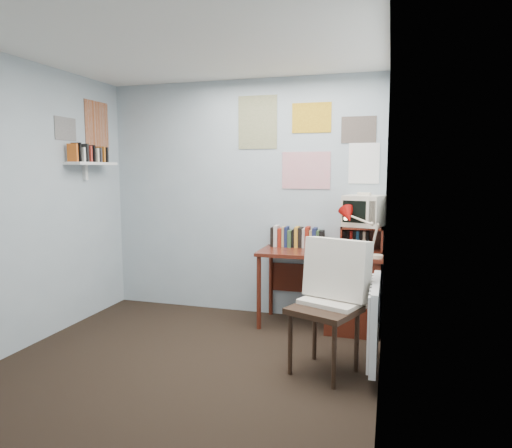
{
  "coord_description": "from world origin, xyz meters",
  "views": [
    {
      "loc": [
        1.53,
        -2.93,
        1.56
      ],
      "look_at": [
        0.39,
        0.98,
        1.07
      ],
      "focal_mm": 32.0,
      "sensor_mm": 36.0,
      "label": 1
    }
  ],
  "objects_px": {
    "crt_tv": "(364,209)",
    "radiator": "(375,320)",
    "desk": "(348,289)",
    "desk_chair": "(324,310)",
    "wall_shelf": "(91,164)",
    "tv_riser": "(362,239)",
    "desk_lamp": "(377,236)"
  },
  "relations": [
    {
      "from": "desk",
      "to": "desk_lamp",
      "type": "bearing_deg",
      "value": -35.72
    },
    {
      "from": "radiator",
      "to": "wall_shelf",
      "type": "height_order",
      "value": "wall_shelf"
    },
    {
      "from": "desk",
      "to": "wall_shelf",
      "type": "height_order",
      "value": "wall_shelf"
    },
    {
      "from": "desk_chair",
      "to": "desk",
      "type": "bearing_deg",
      "value": 107.7
    },
    {
      "from": "desk_chair",
      "to": "crt_tv",
      "type": "bearing_deg",
      "value": 102.05
    },
    {
      "from": "desk",
      "to": "tv_riser",
      "type": "height_order",
      "value": "tv_riser"
    },
    {
      "from": "desk_chair",
      "to": "tv_riser",
      "type": "bearing_deg",
      "value": 102.34
    },
    {
      "from": "desk_lamp",
      "to": "crt_tv",
      "type": "bearing_deg",
      "value": 116.42
    },
    {
      "from": "desk_lamp",
      "to": "tv_riser",
      "type": "height_order",
      "value": "desk_lamp"
    },
    {
      "from": "radiator",
      "to": "desk_lamp",
      "type": "bearing_deg",
      "value": 91.56
    },
    {
      "from": "crt_tv",
      "to": "radiator",
      "type": "distance_m",
      "value": 1.31
    },
    {
      "from": "desk",
      "to": "crt_tv",
      "type": "height_order",
      "value": "crt_tv"
    },
    {
      "from": "tv_riser",
      "to": "crt_tv",
      "type": "relative_size",
      "value": 1.15
    },
    {
      "from": "desk_lamp",
      "to": "wall_shelf",
      "type": "relative_size",
      "value": 0.66
    },
    {
      "from": "desk",
      "to": "desk_lamp",
      "type": "distance_m",
      "value": 0.65
    },
    {
      "from": "desk",
      "to": "radiator",
      "type": "bearing_deg",
      "value": -72.76
    },
    {
      "from": "desk",
      "to": "desk_lamp",
      "type": "height_order",
      "value": "desk_lamp"
    },
    {
      "from": "tv_riser",
      "to": "radiator",
      "type": "height_order",
      "value": "tv_riser"
    },
    {
      "from": "desk_chair",
      "to": "wall_shelf",
      "type": "distance_m",
      "value": 2.81
    },
    {
      "from": "desk",
      "to": "crt_tv",
      "type": "relative_size",
      "value": 3.46
    },
    {
      "from": "desk_lamp",
      "to": "crt_tv",
      "type": "relative_size",
      "value": 1.18
    },
    {
      "from": "radiator",
      "to": "desk",
      "type": "bearing_deg",
      "value": 107.24
    },
    {
      "from": "tv_riser",
      "to": "desk_lamp",
      "type": "bearing_deg",
      "value": -63.7
    },
    {
      "from": "desk",
      "to": "desk_chair",
      "type": "distance_m",
      "value": 1.05
    },
    {
      "from": "desk_chair",
      "to": "crt_tv",
      "type": "relative_size",
      "value": 2.87
    },
    {
      "from": "desk_chair",
      "to": "desk_lamp",
      "type": "bearing_deg",
      "value": 89.73
    },
    {
      "from": "desk",
      "to": "wall_shelf",
      "type": "bearing_deg",
      "value": -171.6
    },
    {
      "from": "crt_tv",
      "to": "wall_shelf",
      "type": "distance_m",
      "value": 2.78
    },
    {
      "from": "desk",
      "to": "wall_shelf",
      "type": "xyz_separation_m",
      "value": [
        -2.57,
        -0.38,
        1.21
      ]
    },
    {
      "from": "desk_lamp",
      "to": "radiator",
      "type": "relative_size",
      "value": 0.51
    },
    {
      "from": "desk_chair",
      "to": "desk_lamp",
      "type": "xyz_separation_m",
      "value": [
        0.35,
        0.85,
        0.47
      ]
    },
    {
      "from": "desk_chair",
      "to": "radiator",
      "type": "distance_m",
      "value": 0.4
    }
  ]
}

